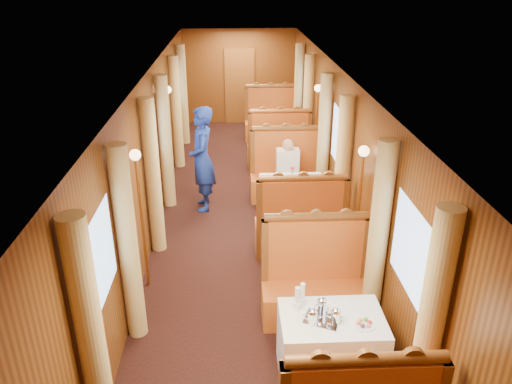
{
  "coord_description": "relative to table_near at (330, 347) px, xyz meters",
  "views": [
    {
      "loc": [
        -0.21,
        -7.49,
        3.96
      ],
      "look_at": [
        0.1,
        -1.08,
        1.05
      ],
      "focal_mm": 35.0,
      "sensor_mm": 36.0,
      "label": 1
    }
  ],
  "objects": [
    {
      "name": "table_mid",
      "position": [
        0.0,
        3.5,
        0.0
      ],
      "size": [
        1.05,
        0.72,
        0.75
      ],
      "primitive_type": "cube",
      "color": "white",
      "rests_on": "floor"
    },
    {
      "name": "window_right_far",
      "position": [
        0.74,
        7.0,
        1.07
      ],
      "size": [
        0.01,
        1.2,
        0.9
      ],
      "primitive_type": null,
      "rotation": [
        1.57,
        0.0,
        -1.57
      ],
      "color": "#8AADDA",
      "rests_on": "wall_right"
    },
    {
      "name": "window_left_near",
      "position": [
        -2.24,
        0.0,
        1.07
      ],
      "size": [
        0.01,
        1.2,
        0.9
      ],
      "primitive_type": null,
      "rotation": [
        1.57,
        0.0,
        1.57
      ],
      "color": "#8AADDA",
      "rests_on": "wall_left"
    },
    {
      "name": "curtain_right_near_a",
      "position": [
        0.63,
        -0.78,
        0.8
      ],
      "size": [
        0.22,
        0.22,
        2.35
      ],
      "primitive_type": "cylinder",
      "color": "#D7B76E",
      "rests_on": "floor"
    },
    {
      "name": "curtain_left_near_a",
      "position": [
        -2.13,
        -0.78,
        0.8
      ],
      "size": [
        0.22,
        0.22,
        2.35
      ],
      "primitive_type": "cylinder",
      "color": "#D7B76E",
      "rests_on": "floor"
    },
    {
      "name": "curtain_left_far_b",
      "position": [
        -2.13,
        7.78,
        0.8
      ],
      "size": [
        0.22,
        0.22,
        2.35
      ],
      "primitive_type": "cylinder",
      "color": "#D7B76E",
      "rests_on": "floor"
    },
    {
      "name": "cup_outboard",
      "position": [
        -0.28,
        0.22,
        0.48
      ],
      "size": [
        0.08,
        0.08,
        0.26
      ],
      "rotation": [
        0.0,
        0.0,
        -0.02
      ],
      "color": "white",
      "rests_on": "table_near"
    },
    {
      "name": "window_right_near",
      "position": [
        0.74,
        0.0,
        1.07
      ],
      "size": [
        0.01,
        1.2,
        0.9
      ],
      "primitive_type": null,
      "rotation": [
        1.57,
        0.0,
        -1.57
      ],
      "color": "#8AADDA",
      "rests_on": "wall_right"
    },
    {
      "name": "banquette_far_aft",
      "position": [
        0.0,
        8.01,
        0.05
      ],
      "size": [
        1.3,
        0.55,
        1.34
      ],
      "color": "#AC3313",
      "rests_on": "floor"
    },
    {
      "name": "rose_vase_mid",
      "position": [
        -0.01,
        3.49,
        0.55
      ],
      "size": [
        0.06,
        0.06,
        0.36
      ],
      "rotation": [
        0.0,
        0.0,
        0.24
      ],
      "color": "silver",
      "rests_on": "table_mid"
    },
    {
      "name": "table_near",
      "position": [
        0.0,
        0.0,
        0.0
      ],
      "size": [
        1.05,
        0.72,
        0.75
      ],
      "primitive_type": "cube",
      "color": "white",
      "rests_on": "floor"
    },
    {
      "name": "fruit_plate",
      "position": [
        0.28,
        -0.13,
        0.39
      ],
      "size": [
        0.22,
        0.22,
        0.05
      ],
      "rotation": [
        0.0,
        0.0,
        -0.24
      ],
      "color": "white",
      "rests_on": "table_near"
    },
    {
      "name": "wall_right",
      "position": [
        0.75,
        3.5,
        0.88
      ],
      "size": [
        0.01,
        12.0,
        2.5
      ],
      "primitive_type": null,
      "rotation": [
        1.57,
        0.0,
        -1.57
      ],
      "color": "brown",
      "rests_on": "floor"
    },
    {
      "name": "curtain_left_mid_a",
      "position": [
        -2.13,
        2.72,
        0.8
      ],
      "size": [
        0.22,
        0.22,
        2.35
      ],
      "primitive_type": "cylinder",
      "color": "#D7B76E",
      "rests_on": "floor"
    },
    {
      "name": "banquette_near_aft",
      "position": [
        0.0,
        1.01,
        0.05
      ],
      "size": [
        1.3,
        0.55,
        1.34
      ],
      "color": "#AC3313",
      "rests_on": "floor"
    },
    {
      "name": "curtain_right_far_a",
      "position": [
        0.63,
        6.22,
        0.8
      ],
      "size": [
        0.22,
        0.22,
        2.35
      ],
      "primitive_type": "cylinder",
      "color": "#D7B76E",
      "rests_on": "floor"
    },
    {
      "name": "teapot_right",
      "position": [
        0.01,
        -0.08,
        0.44
      ],
      "size": [
        0.2,
        0.18,
        0.13
      ],
      "primitive_type": null,
      "rotation": [
        0.0,
        0.0,
        -0.43
      ],
      "color": "silver",
      "rests_on": "tea_tray"
    },
    {
      "name": "wall_left",
      "position": [
        -2.25,
        3.5,
        0.88
      ],
      "size": [
        0.01,
        12.0,
        2.5
      ],
      "primitive_type": null,
      "rotation": [
        1.57,
        0.0,
        1.57
      ],
      "color": "brown",
      "rests_on": "floor"
    },
    {
      "name": "doorway_far",
      "position": [
        -0.75,
        9.47,
        0.62
      ],
      "size": [
        0.8,
        0.04,
        2.0
      ],
      "primitive_type": "cube",
      "color": "brown",
      "rests_on": "floor"
    },
    {
      "name": "sconce_right_fore",
      "position": [
        0.65,
        1.75,
        1.01
      ],
      "size": [
        0.14,
        0.14,
        1.95
      ],
      "color": "#BF8C3F",
      "rests_on": "floor"
    },
    {
      "name": "table_far",
      "position": [
        0.0,
        7.0,
        0.0
      ],
      "size": [
        1.05,
        0.72,
        0.75
      ],
      "primitive_type": "cube",
      "color": "white",
      "rests_on": "floor"
    },
    {
      "name": "banquette_far_fwd",
      "position": [
        0.0,
        5.99,
        0.05
      ],
      "size": [
        1.3,
        0.55,
        1.34
      ],
      "color": "#AC3313",
      "rests_on": "floor"
    },
    {
      "name": "rose_vase_far",
      "position": [
        -0.03,
        6.97,
        0.55
      ],
      "size": [
        0.06,
        0.06,
        0.36
      ],
      "rotation": [
        0.0,
        0.0,
        0.42
      ],
      "color": "silver",
      "rests_on": "table_far"
    },
    {
      "name": "tea_tray",
      "position": [
        -0.12,
        -0.04,
        0.38
      ],
      "size": [
        0.42,
        0.38,
        0.01
      ],
      "primitive_type": "cube",
      "rotation": [
        0.0,
        0.0,
        -0.42
      ],
      "color": "silver",
      "rests_on": "table_near"
    },
    {
      "name": "steward",
      "position": [
        -1.5,
        4.11,
        0.55
      ],
      "size": [
        0.5,
        0.71,
        1.85
      ],
      "primitive_type": "imported",
      "rotation": [
        0.0,
        0.0,
        -1.48
      ],
      "color": "navy",
      "rests_on": "floor"
    },
    {
      "name": "banquette_mid_aft",
      "position": [
        0.0,
        4.51,
        0.05
      ],
      "size": [
        1.3,
        0.55,
        1.34
      ],
      "color": "#AC3313",
      "rests_on": "floor"
    },
    {
      "name": "ceiling",
      "position": [
        -0.75,
        3.5,
        2.12
      ],
      "size": [
        3.0,
        12.0,
        0.01
      ],
      "primitive_type": null,
      "rotation": [
        3.14,
        0.0,
        0.0
      ],
      "color": "silver",
      "rests_on": "wall_left"
    },
    {
      "name": "curtain_left_far_a",
      "position": [
        -2.13,
        6.22,
        0.8
      ],
      "size": [
        0.22,
        0.22,
        2.35
      ],
      "primitive_type": "cylinder",
      "color": "#D7B76E",
      "rests_on": "floor"
    },
    {
      "name": "window_right_mid",
      "position": [
        0.74,
        3.5,
        1.07
      ],
      "size": [
        0.01,
        1.2,
        0.9
      ],
      "primitive_type": null,
      "rotation": [
        1.57,
        0.0,
        -1.57
      ],
      "color": "#8AADDA",
      "rests_on": "wall_right"
    },
    {
      "name": "window_left_far",
      "position": [
        -2.24,
        7.0,
        1.07
      ],
      "size": [
        0.01,
        1.2,
        0.9
      ],
      "primitive_type": null,
      "rotation": [
        1.57,
        0.0,
        1.57
      ],
      "color": "#8AADDA",
      "rests_on": "wall_left"
    },
    {
      "name": "wall_far",
      "position": [
        -0.75,
        9.5,
        0.88
      ],
      "size": [
        3.0,
        0.01,
        2.5
      ],
      "primitive_type": null,
      "rotation": [
        1.57,
        0.0,
        0.0
      ],
      "color": "brown",
      "rests_on": "floor"
    },
    {
      "name": "curtain_right_mid_a",
      "position": [
        0.63,
        2.72,
        0.8
      ],
      "size": [
        0.22,
        0.22,
        2.35
      ],
      "primitive_type": "cylinder",
      "color": "#D7B76E",
      "rests_on": "floor"
    },
    {
      "name": "banquette_mid_fwd",
      "position": [
        0.0,
        2.49,
        0.05
      ],
      "size": [
        1.3,
        0.55,
        1.34
      ],
      "color": "#AC3313",
      "rests_on": "floor"
    },
    {
      "name": "passenger",
      "position": [
        -0.0,
        4.23,
        0.37
      ],
      "size": [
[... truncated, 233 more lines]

